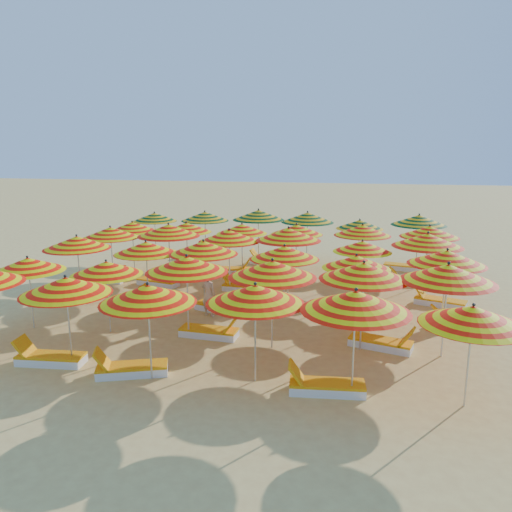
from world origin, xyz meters
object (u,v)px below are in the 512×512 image
(umbrella_5, at_px, (473,316))
(umbrella_27, at_px, (297,230))
(umbrella_7, at_px, (106,268))
(lounger_12, at_px, (439,301))
(umbrella_19, at_px, (169,230))
(umbrella_28, at_px, (363,230))
(lounger_7, at_px, (221,307))
(lounger_8, at_px, (459,323))
(umbrella_18, at_px, (110,233))
(umbrella_26, at_px, (242,229))
(lounger_4, at_px, (382,343))
(lounger_18, at_px, (268,261))
(umbrella_13, at_px, (146,248))
(lounger_1, at_px, (130,369))
(lounger_10, at_px, (159,282))
(umbrella_17, at_px, (447,258))
(umbrella_22, at_px, (362,247))
(umbrella_32, at_px, (258,215))
(umbrella_31, at_px, (205,216))
(umbrella_25, at_px, (186,227))
(umbrella_15, at_px, (284,253))
(umbrella_35, at_px, (419,220))
(umbrella_20, at_px, (229,236))
(lounger_19, at_px, (404,267))
(umbrella_24, at_px, (132,227))
(umbrella_11, at_px, (448,273))
(lounger_9, at_px, (105,278))
(umbrella_30, at_px, (155,217))
(lounger_11, at_px, (244,287))
(beachgoer_a, at_px, (209,294))
(umbrella_34, at_px, (360,224))
(umbrella_14, at_px, (203,248))
(lounger_0, at_px, (49,358))
(umbrella_8, at_px, (187,264))
(lounger_2, at_px, (325,386))
(lounger_5, at_px, (72,295))
(lounger_14, at_px, (231,270))
(umbrella_23, at_px, (428,240))
(umbrella_9, at_px, (272,269))
(lounger_3, at_px, (210,332))
(umbrella_12, at_px, (77,243))
(umbrella_2, at_px, (148,294))
(umbrella_29, at_px, (430,232))
(lounger_13, at_px, (200,269))
(lounger_17, at_px, (197,256))

(umbrella_5, bearing_deg, umbrella_27, 116.40)
(umbrella_7, height_order, lounger_12, umbrella_7)
(umbrella_19, xyz_separation_m, umbrella_28, (7.39, 2.33, -0.13))
(lounger_7, bearing_deg, lounger_8, 17.74)
(umbrella_18, relative_size, umbrella_26, 1.16)
(lounger_4, bearing_deg, umbrella_5, -45.22)
(lounger_18, bearing_deg, umbrella_13, 69.79)
(lounger_1, bearing_deg, lounger_10, -92.84)
(umbrella_17, bearing_deg, umbrella_22, 136.97)
(umbrella_32, bearing_deg, umbrella_31, 179.12)
(umbrella_18, distance_m, umbrella_25, 3.32)
(umbrella_15, relative_size, umbrella_35, 1.13)
(umbrella_20, distance_m, lounger_1, 7.72)
(umbrella_35, relative_size, lounger_19, 1.42)
(umbrella_24, distance_m, lounger_1, 10.81)
(umbrella_11, distance_m, umbrella_13, 9.74)
(lounger_9, bearing_deg, umbrella_27, 16.42)
(umbrella_24, distance_m, umbrella_30, 2.79)
(umbrella_35, relative_size, lounger_7, 1.41)
(umbrella_31, distance_m, lounger_12, 11.66)
(umbrella_13, height_order, lounger_11, umbrella_13)
(umbrella_11, xyz_separation_m, beachgoer_a, (-7.01, 1.82, -1.54))
(umbrella_17, bearing_deg, umbrella_34, 109.75)
(umbrella_14, xyz_separation_m, lounger_0, (-2.58, -4.99, -2.01))
(umbrella_15, bearing_deg, umbrella_32, 107.89)
(umbrella_8, xyz_separation_m, lounger_2, (4.14, -2.52, -2.05))
(umbrella_20, xyz_separation_m, beachgoer_a, (0.06, -2.88, -1.44))
(lounger_1, height_order, lounger_5, same)
(umbrella_7, relative_size, lounger_19, 1.40)
(lounger_1, distance_m, lounger_14, 10.12)
(umbrella_22, bearing_deg, beachgoer_a, -148.99)
(umbrella_22, bearing_deg, umbrella_31, 146.01)
(umbrella_28, xyz_separation_m, lounger_19, (1.94, 2.40, -1.99))
(umbrella_23, bearing_deg, lounger_14, 161.05)
(umbrella_27, height_order, lounger_5, umbrella_27)
(umbrella_15, relative_size, lounger_8, 1.61)
(umbrella_9, relative_size, umbrella_32, 1.10)
(lounger_3, bearing_deg, umbrella_12, 160.97)
(umbrella_2, height_order, umbrella_29, umbrella_29)
(umbrella_29, xyz_separation_m, lounger_13, (-9.57, 0.04, -2.02))
(umbrella_9, height_order, lounger_0, umbrella_9)
(lounger_5, bearing_deg, umbrella_19, 43.83)
(lounger_8, bearing_deg, lounger_1, 17.75)
(umbrella_22, bearing_deg, lounger_14, 154.51)
(umbrella_20, xyz_separation_m, lounger_17, (-3.08, 5.18, -2.02))
(umbrella_11, xyz_separation_m, lounger_4, (-1.52, 0.22, -2.13))
(lounger_17, bearing_deg, lounger_2, -58.70)
(umbrella_31, height_order, lounger_14, umbrella_31)
(umbrella_8, relative_size, umbrella_31, 1.14)
(umbrella_24, relative_size, umbrella_31, 0.98)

